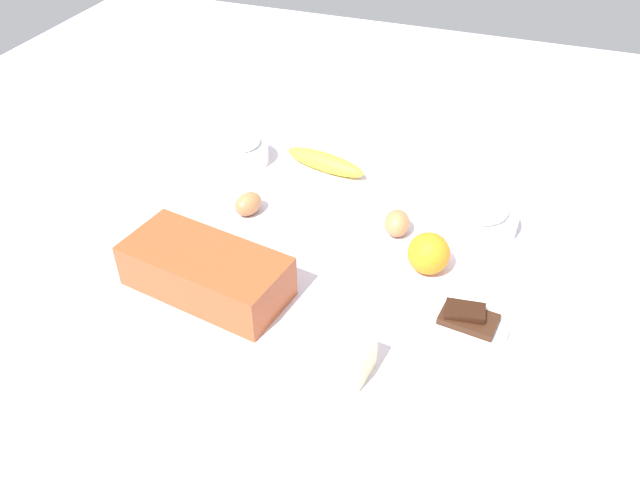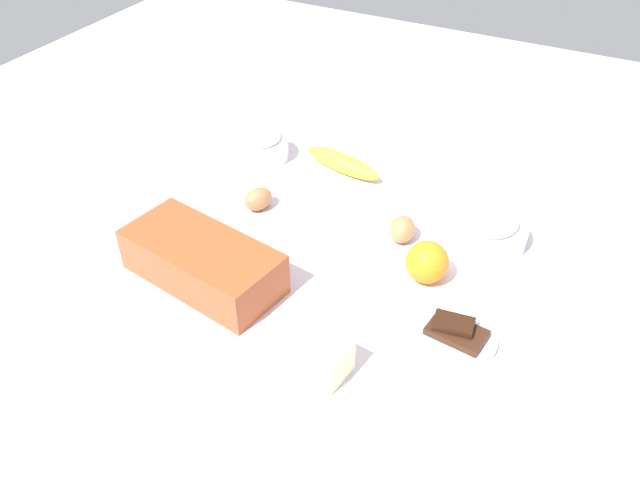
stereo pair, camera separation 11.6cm
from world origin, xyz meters
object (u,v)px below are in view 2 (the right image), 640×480
Objects in this scene: flour_bowl at (261,145)px; egg_near_butter at (258,199)px; loaf_pan at (202,261)px; egg_beside_bowl at (402,229)px; banana at (342,163)px; orange_fruit at (427,262)px; butter_block at (318,355)px; sugar_bowl at (487,228)px; chocolate_plate at (456,335)px.

egg_near_butter is (-0.10, 0.17, -0.01)m from flour_bowl.
loaf_pan is 4.92× the size of egg_beside_bowl.
egg_beside_bowl is at bearing -125.44° from loaf_pan.
flour_bowl is 0.63× the size of banana.
orange_fruit reaches higher than butter_block.
sugar_bowl is 0.17m from orange_fruit.
banana is at bearing -39.20° from egg_beside_bowl.
sugar_bowl reaches higher than flour_bowl.
butter_block is at bearing 171.39° from loaf_pan.
butter_block is (-0.27, 0.09, -0.01)m from loaf_pan.
chocolate_plate is at bearing 130.58° from egg_beside_bowl.
egg_near_butter is 1.02× the size of egg_beside_bowl.
sugar_bowl is 0.16m from egg_beside_bowl.
egg_near_butter is (0.30, -0.31, -0.01)m from butter_block.
banana is 0.22m from egg_near_butter.
butter_block is at bearing 90.97° from egg_beside_bowl.
orange_fruit is (0.06, 0.15, 0.01)m from sugar_bowl.
banana is at bearing -44.29° from chocolate_plate.
banana is 2.54× the size of orange_fruit.
sugar_bowl is (-0.40, -0.33, -0.01)m from loaf_pan.
loaf_pan is at bearing 39.33° from sugar_bowl.
loaf_pan reaches higher than sugar_bowl.
egg_near_butter is at bearing 7.14° from egg_beside_bowl.
flour_bowl is at bearing -19.20° from egg_beside_bowl.
egg_beside_bowl reaches higher than egg_near_butter.
flour_bowl is at bearing -30.85° from chocolate_plate.
butter_block is at bearing 129.04° from flour_bowl.
loaf_pan is at bearing -18.29° from butter_block.
banana is (-0.06, -0.43, -0.02)m from loaf_pan.
flour_bowl is at bearing -25.20° from orange_fruit.
chocolate_plate is at bearing 96.24° from sugar_bowl.
orange_fruit is (-0.34, -0.18, -0.00)m from loaf_pan.
butter_block is at bearing 112.05° from banana.
loaf_pan is 0.42m from flour_bowl.
flour_bowl is at bearing -62.82° from loaf_pan.
banana is 2.11× the size of butter_block.
loaf_pan is at bearing 107.50° from flour_bowl.
sugar_bowl reaches higher than egg_near_butter.
loaf_pan is at bearing 8.39° from chocolate_plate.
sugar_bowl is 1.15× the size of chocolate_plate.
orange_fruit is at bearing 172.63° from egg_near_butter.
flour_bowl is 0.52m from orange_fruit.
orange_fruit reaches higher than sugar_bowl.
chocolate_plate is at bearing -161.93° from loaf_pan.
sugar_bowl is at bearing -83.76° from chocolate_plate.
sugar_bowl is 0.27m from chocolate_plate.
banana is 0.52m from chocolate_plate.
butter_block is (-0.21, 0.52, 0.01)m from banana.
loaf_pan is 1.99× the size of sugar_bowl.
egg_near_butter is (0.37, -0.05, -0.02)m from orange_fruit.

